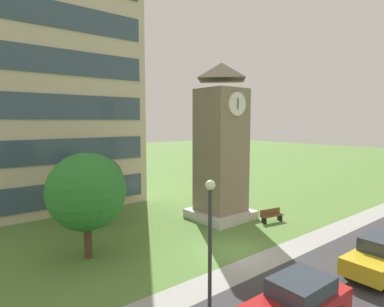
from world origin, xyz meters
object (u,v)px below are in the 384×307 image
(clock_tower, at_px, (221,150))
(parked_car_red, at_px, (298,303))
(parked_car_yellow, at_px, (384,255))
(street_lamp, at_px, (210,230))
(park_bench, at_px, (271,215))
(tree_near_tower, at_px, (86,192))
(tree_by_building, at_px, (101,179))

(clock_tower, height_order, parked_car_red, clock_tower)
(parked_car_yellow, bearing_deg, clock_tower, 89.57)
(parked_car_yellow, bearing_deg, street_lamp, 161.88)
(park_bench, xyz_separation_m, tree_near_tower, (-12.16, 2.19, 2.98))
(parked_car_yellow, bearing_deg, park_bench, 74.21)
(clock_tower, bearing_deg, tree_near_tower, -176.24)
(parked_car_yellow, bearing_deg, tree_near_tower, 134.35)
(clock_tower, height_order, street_lamp, clock_tower)
(street_lamp, bearing_deg, parked_car_yellow, -18.12)
(tree_near_tower, bearing_deg, tree_by_building, 59.49)
(tree_near_tower, relative_size, parked_car_yellow, 1.13)
(clock_tower, relative_size, tree_near_tower, 2.03)
(park_bench, height_order, tree_near_tower, tree_near_tower)
(tree_near_tower, distance_m, parked_car_yellow, 14.41)
(tree_near_tower, distance_m, parked_car_red, 10.78)
(tree_by_building, bearing_deg, parked_car_red, -87.15)
(parked_car_red, xyz_separation_m, parked_car_yellow, (6.51, -0.25, 0.00))
(street_lamp, distance_m, parked_car_yellow, 9.01)
(clock_tower, height_order, parked_car_yellow, clock_tower)
(park_bench, xyz_separation_m, parked_car_red, (-8.76, -7.71, 0.40))
(clock_tower, bearing_deg, parked_car_red, -121.99)
(clock_tower, distance_m, street_lamp, 11.78)
(park_bench, bearing_deg, parked_car_red, -138.65)
(street_lamp, xyz_separation_m, parked_car_yellow, (8.29, -2.71, -2.26))
(parked_car_red, height_order, parked_car_yellow, same)
(street_lamp, height_order, parked_car_yellow, street_lamp)
(park_bench, height_order, parked_car_red, parked_car_red)
(park_bench, distance_m, parked_car_red, 11.67)
(tree_by_building, bearing_deg, clock_tower, -28.07)
(street_lamp, height_order, tree_near_tower, tree_near_tower)
(street_lamp, height_order, tree_by_building, street_lamp)
(tree_by_building, height_order, parked_car_yellow, tree_by_building)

